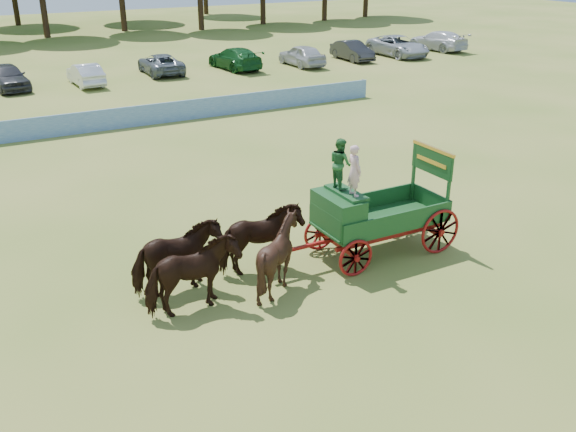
# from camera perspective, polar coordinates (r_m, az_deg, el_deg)

# --- Properties ---
(ground) EXTENTS (160.00, 160.00, 0.00)m
(ground) POSITION_cam_1_polar(r_m,az_deg,el_deg) (19.11, 8.40, -3.74)
(ground) COLOR olive
(ground) RESTS_ON ground
(horse_lead_left) EXTENTS (2.42, 1.25, 1.98)m
(horse_lead_left) POSITION_cam_1_polar(r_m,az_deg,el_deg) (16.02, -8.51, -5.31)
(horse_lead_left) COLOR black
(horse_lead_left) RESTS_ON ground
(horse_lead_right) EXTENTS (2.39, 1.17, 1.98)m
(horse_lead_right) POSITION_cam_1_polar(r_m,az_deg,el_deg) (16.95, -9.84, -3.74)
(horse_lead_right) COLOR black
(horse_lead_right) RESTS_ON ground
(horse_wheel_left) EXTENTS (1.91, 1.72, 1.98)m
(horse_wheel_left) POSITION_cam_1_polar(r_m,az_deg,el_deg) (16.87, -0.87, -3.50)
(horse_wheel_left) COLOR black
(horse_wheel_left) RESTS_ON ground
(horse_wheel_right) EXTENTS (2.37, 1.13, 1.98)m
(horse_wheel_right) POSITION_cam_1_polar(r_m,az_deg,el_deg) (17.75, -2.53, -2.11)
(horse_wheel_right) COLOR black
(horse_wheel_right) RESTS_ON ground
(farm_dray) EXTENTS (6.00, 2.00, 3.59)m
(farm_dray) POSITION_cam_1_polar(r_m,az_deg,el_deg) (18.51, 6.48, 0.79)
(farm_dray) COLOR maroon
(farm_dray) RESTS_ON ground
(sponsor_banner) EXTENTS (26.00, 0.08, 1.05)m
(sponsor_banner) POSITION_cam_1_polar(r_m,az_deg,el_deg) (33.84, -11.62, 8.89)
(sponsor_banner) COLOR #1C549C
(sponsor_banner) RESTS_ON ground
(parked_cars) EXTENTS (56.67, 7.28, 1.64)m
(parked_cars) POSITION_cam_1_polar(r_m,az_deg,el_deg) (46.25, -11.12, 12.97)
(parked_cars) COLOR silver
(parked_cars) RESTS_ON ground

